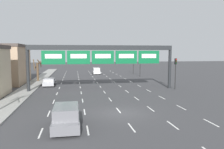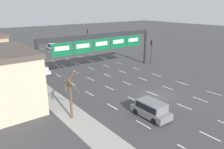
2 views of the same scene
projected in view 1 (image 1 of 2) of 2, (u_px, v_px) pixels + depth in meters
ground_plane at (121, 113)px, 20.37m from camera, size 220.00×220.00×0.00m
lane_dashes at (102, 89)px, 33.61m from camera, size 13.32×67.00×0.01m
sign_gantry at (103, 53)px, 32.41m from camera, size 21.86×0.70×6.71m
car_silver at (49, 82)px, 37.10m from camera, size 1.85×4.31×1.27m
suv_grey at (66, 116)px, 16.18m from camera, size 1.98×4.27×1.72m
suv_white at (96, 71)px, 56.91m from camera, size 1.81×3.95×1.67m
traffic_light_near_gantry at (133, 61)px, 55.97m from camera, size 0.30×0.35×4.91m
traffic_light_mid_block at (176, 67)px, 33.28m from camera, size 0.30×0.35×4.75m
traffic_light_far_end at (140, 64)px, 51.11m from camera, size 0.30×0.35×4.19m
tree_bare_closest at (38, 70)px, 42.24m from camera, size 1.72×1.68×4.19m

